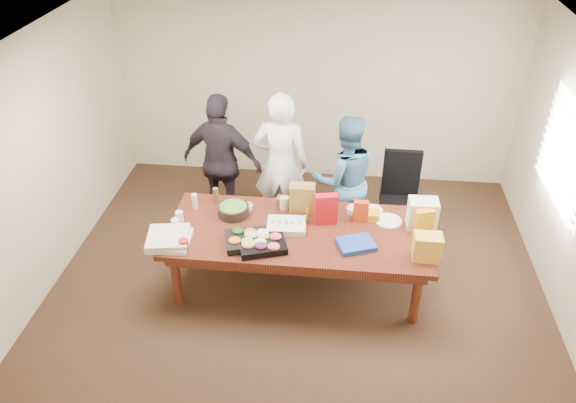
# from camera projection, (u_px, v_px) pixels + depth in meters

# --- Properties ---
(floor) EXTENTS (5.50, 5.00, 0.02)m
(floor) POSITION_uv_depth(u_px,v_px,m) (298.00, 284.00, 6.35)
(floor) COLOR #47301E
(floor) RESTS_ON ground
(ceiling) EXTENTS (5.50, 5.00, 0.02)m
(ceiling) POSITION_uv_depth(u_px,v_px,m) (301.00, 49.00, 4.86)
(ceiling) COLOR white
(ceiling) RESTS_ON wall_back
(wall_back) EXTENTS (5.50, 0.04, 2.70)m
(wall_back) POSITION_uv_depth(u_px,v_px,m) (316.00, 88.00, 7.68)
(wall_back) COLOR beige
(wall_back) RESTS_ON floor
(wall_front) EXTENTS (5.50, 0.04, 2.70)m
(wall_front) POSITION_uv_depth(u_px,v_px,m) (263.00, 386.00, 3.53)
(wall_front) COLOR beige
(wall_front) RESTS_ON floor
(wall_left) EXTENTS (0.04, 5.00, 2.70)m
(wall_left) POSITION_uv_depth(u_px,v_px,m) (38.00, 167.00, 5.86)
(wall_left) COLOR beige
(wall_left) RESTS_ON floor
(window_panel) EXTENTS (0.03, 1.40, 1.10)m
(window_panel) POSITION_uv_depth(u_px,v_px,m) (566.00, 155.00, 5.78)
(window_panel) COLOR white
(window_panel) RESTS_ON wall_right
(window_blinds) EXTENTS (0.04, 1.36, 1.00)m
(window_blinds) POSITION_uv_depth(u_px,v_px,m) (562.00, 154.00, 5.78)
(window_blinds) COLOR beige
(window_blinds) RESTS_ON wall_right
(conference_table) EXTENTS (2.80, 1.20, 0.75)m
(conference_table) POSITION_uv_depth(u_px,v_px,m) (298.00, 258.00, 6.14)
(conference_table) COLOR #4C1C0F
(conference_table) RESTS_ON floor
(office_chair) EXTENTS (0.55, 0.55, 1.08)m
(office_chair) POSITION_uv_depth(u_px,v_px,m) (400.00, 202.00, 6.77)
(office_chair) COLOR black
(office_chair) RESTS_ON floor
(person_center) EXTENTS (0.70, 0.47, 1.86)m
(person_center) POSITION_uv_depth(u_px,v_px,m) (281.00, 165.00, 6.75)
(person_center) COLOR white
(person_center) RESTS_ON floor
(person_right) EXTENTS (0.92, 0.78, 1.64)m
(person_right) POSITION_uv_depth(u_px,v_px,m) (345.00, 180.00, 6.67)
(person_right) COLOR teal
(person_right) RESTS_ON floor
(person_left) EXTENTS (1.11, 0.66, 1.77)m
(person_left) POSITION_uv_depth(u_px,v_px,m) (222.00, 162.00, 6.90)
(person_left) COLOR black
(person_left) RESTS_ON floor
(veggie_tray) EXTENTS (0.55, 0.48, 0.07)m
(veggie_tray) POSITION_uv_depth(u_px,v_px,m) (249.00, 240.00, 5.73)
(veggie_tray) COLOR black
(veggie_tray) RESTS_ON conference_table
(fruit_tray) EXTENTS (0.56, 0.50, 0.07)m
(fruit_tray) POSITION_uv_depth(u_px,v_px,m) (262.00, 244.00, 5.68)
(fruit_tray) COLOR black
(fruit_tray) RESTS_ON conference_table
(sheet_cake) EXTENTS (0.43, 0.33, 0.07)m
(sheet_cake) POSITION_uv_depth(u_px,v_px,m) (286.00, 226.00, 5.95)
(sheet_cake) COLOR white
(sheet_cake) RESTS_ON conference_table
(salad_bowl) EXTENTS (0.39, 0.39, 0.11)m
(salad_bowl) POSITION_uv_depth(u_px,v_px,m) (233.00, 210.00, 6.16)
(salad_bowl) COLOR black
(salad_bowl) RESTS_ON conference_table
(chip_bag_blue) EXTENTS (0.44, 0.39, 0.05)m
(chip_bag_blue) POSITION_uv_depth(u_px,v_px,m) (356.00, 244.00, 5.69)
(chip_bag_blue) COLOR #1E3F9D
(chip_bag_blue) RESTS_ON conference_table
(chip_bag_red) EXTENTS (0.26, 0.14, 0.35)m
(chip_bag_red) POSITION_uv_depth(u_px,v_px,m) (326.00, 209.00, 5.96)
(chip_bag_red) COLOR red
(chip_bag_red) RESTS_ON conference_table
(chip_bag_yellow) EXTENTS (0.22, 0.14, 0.30)m
(chip_bag_yellow) POSITION_uv_depth(u_px,v_px,m) (424.00, 223.00, 5.79)
(chip_bag_yellow) COLOR orange
(chip_bag_yellow) RESTS_ON conference_table
(chip_bag_orange) EXTENTS (0.16, 0.08, 0.25)m
(chip_bag_orange) POSITION_uv_depth(u_px,v_px,m) (361.00, 211.00, 6.02)
(chip_bag_orange) COLOR red
(chip_bag_orange) RESTS_ON conference_table
(mayo_jar) EXTENTS (0.10, 0.10, 0.15)m
(mayo_jar) POSITION_uv_depth(u_px,v_px,m) (284.00, 203.00, 6.24)
(mayo_jar) COLOR silver
(mayo_jar) RESTS_ON conference_table
(mustard_bottle) EXTENTS (0.06, 0.06, 0.15)m
(mustard_bottle) POSITION_uv_depth(u_px,v_px,m) (307.00, 211.00, 6.11)
(mustard_bottle) COLOR #FFA40C
(mustard_bottle) RESTS_ON conference_table
(dressing_bottle) EXTENTS (0.07, 0.07, 0.19)m
(dressing_bottle) POSITION_uv_depth(u_px,v_px,m) (216.00, 196.00, 6.33)
(dressing_bottle) COLOR brown
(dressing_bottle) RESTS_ON conference_table
(ranch_bottle) EXTENTS (0.07, 0.07, 0.19)m
(ranch_bottle) POSITION_uv_depth(u_px,v_px,m) (195.00, 201.00, 6.24)
(ranch_bottle) COLOR silver
(ranch_bottle) RESTS_ON conference_table
(banana_bunch) EXTENTS (0.27, 0.16, 0.09)m
(banana_bunch) POSITION_uv_depth(u_px,v_px,m) (367.00, 215.00, 6.10)
(banana_bunch) COLOR orange
(banana_bunch) RESTS_ON conference_table
(bread_loaf) EXTENTS (0.28, 0.14, 0.11)m
(bread_loaf) POSITION_uv_depth(u_px,v_px,m) (289.00, 202.00, 6.30)
(bread_loaf) COLOR brown
(bread_loaf) RESTS_ON conference_table
(kraft_bag) EXTENTS (0.28, 0.16, 0.36)m
(kraft_bag) POSITION_uv_depth(u_px,v_px,m) (302.00, 200.00, 6.11)
(kraft_bag) COLOR olive
(kraft_bag) RESTS_ON conference_table
(red_cup) EXTENTS (0.10, 0.10, 0.13)m
(red_cup) POSITION_uv_depth(u_px,v_px,m) (184.00, 245.00, 5.63)
(red_cup) COLOR red
(red_cup) RESTS_ON conference_table
(clear_cup_a) EXTENTS (0.10, 0.10, 0.12)m
(clear_cup_a) POSITION_uv_depth(u_px,v_px,m) (176.00, 224.00, 5.92)
(clear_cup_a) COLOR silver
(clear_cup_a) RESTS_ON conference_table
(clear_cup_b) EXTENTS (0.09, 0.09, 0.12)m
(clear_cup_b) POSITION_uv_depth(u_px,v_px,m) (179.00, 216.00, 6.05)
(clear_cup_b) COLOR white
(clear_cup_b) RESTS_ON conference_table
(pizza_box_lower) EXTENTS (0.43, 0.43, 0.05)m
(pizza_box_lower) POSITION_uv_depth(u_px,v_px,m) (170.00, 241.00, 5.75)
(pizza_box_lower) COLOR white
(pizza_box_lower) RESTS_ON conference_table
(pizza_box_upper) EXTENTS (0.48, 0.48, 0.05)m
(pizza_box_upper) POSITION_uv_depth(u_px,v_px,m) (168.00, 237.00, 5.72)
(pizza_box_upper) COLOR silver
(pizza_box_upper) RESTS_ON pizza_box_lower
(plate_a) EXTENTS (0.37, 0.37, 0.02)m
(plate_a) POSITION_uv_depth(u_px,v_px,m) (389.00, 221.00, 6.07)
(plate_a) COLOR white
(plate_a) RESTS_ON conference_table
(plate_b) EXTENTS (0.22, 0.22, 0.01)m
(plate_b) POSITION_uv_depth(u_px,v_px,m) (373.00, 210.00, 6.25)
(plate_b) COLOR white
(plate_b) RESTS_ON conference_table
(dip_bowl_a) EXTENTS (0.20, 0.20, 0.06)m
(dip_bowl_a) POSITION_uv_depth(u_px,v_px,m) (354.00, 210.00, 6.20)
(dip_bowl_a) COLOR beige
(dip_bowl_a) RESTS_ON conference_table
(dip_bowl_b) EXTENTS (0.16, 0.16, 0.06)m
(dip_bowl_b) POSITION_uv_depth(u_px,v_px,m) (247.00, 207.00, 6.26)
(dip_bowl_b) COLOR beige
(dip_bowl_b) RESTS_ON conference_table
(grocery_bag_white) EXTENTS (0.31, 0.23, 0.33)m
(grocery_bag_white) POSITION_uv_depth(u_px,v_px,m) (422.00, 214.00, 5.91)
(grocery_bag_white) COLOR white
(grocery_bag_white) RESTS_ON conference_table
(grocery_bag_yellow) EXTENTS (0.28, 0.19, 0.28)m
(grocery_bag_yellow) POSITION_uv_depth(u_px,v_px,m) (427.00, 247.00, 5.47)
(grocery_bag_yellow) COLOR yellow
(grocery_bag_yellow) RESTS_ON conference_table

